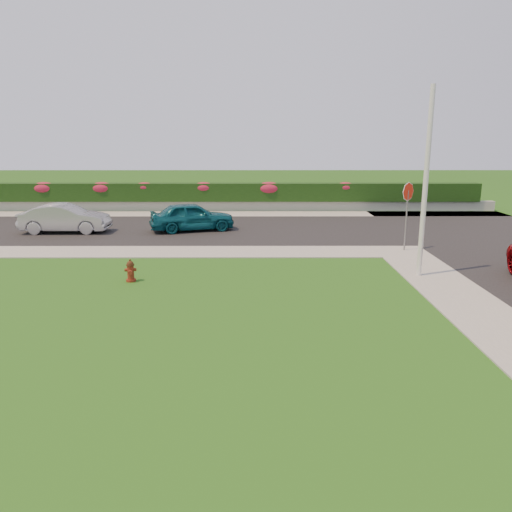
{
  "coord_description": "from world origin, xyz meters",
  "views": [
    {
      "loc": [
        1.17,
        -10.27,
        4.44
      ],
      "look_at": [
        1.21,
        4.59,
        0.9
      ],
      "focal_mm": 35.0,
      "sensor_mm": 36.0,
      "label": 1
    }
  ],
  "objects_px": {
    "sedan_teal": "(192,216)",
    "utility_pole": "(426,184)",
    "fire_hydrant": "(131,271)",
    "stop_sign": "(408,200)",
    "sedan_silver": "(65,218)"
  },
  "relations": [
    {
      "from": "sedan_teal",
      "to": "utility_pole",
      "type": "xyz_separation_m",
      "value": [
        8.39,
        -8.1,
        2.28
      ]
    },
    {
      "from": "fire_hydrant",
      "to": "stop_sign",
      "type": "relative_size",
      "value": 0.26
    },
    {
      "from": "fire_hydrant",
      "to": "sedan_teal",
      "type": "relative_size",
      "value": 0.18
    },
    {
      "from": "utility_pole",
      "to": "stop_sign",
      "type": "height_order",
      "value": "utility_pole"
    },
    {
      "from": "sedan_teal",
      "to": "utility_pole",
      "type": "bearing_deg",
      "value": -150.6
    },
    {
      "from": "utility_pole",
      "to": "stop_sign",
      "type": "distance_m",
      "value": 3.92
    },
    {
      "from": "sedan_teal",
      "to": "stop_sign",
      "type": "height_order",
      "value": "stop_sign"
    },
    {
      "from": "fire_hydrant",
      "to": "sedan_teal",
      "type": "distance_m",
      "value": 8.71
    },
    {
      "from": "utility_pole",
      "to": "sedan_teal",
      "type": "bearing_deg",
      "value": 136.02
    },
    {
      "from": "sedan_teal",
      "to": "sedan_silver",
      "type": "distance_m",
      "value": 5.96
    },
    {
      "from": "fire_hydrant",
      "to": "sedan_silver",
      "type": "bearing_deg",
      "value": 112.91
    },
    {
      "from": "sedan_teal",
      "to": "stop_sign",
      "type": "relative_size",
      "value": 1.46
    },
    {
      "from": "sedan_teal",
      "to": "fire_hydrant",
      "type": "bearing_deg",
      "value": 157.48
    },
    {
      "from": "fire_hydrant",
      "to": "sedan_silver",
      "type": "height_order",
      "value": "sedan_silver"
    },
    {
      "from": "fire_hydrant",
      "to": "sedan_teal",
      "type": "bearing_deg",
      "value": 75.31
    }
  ]
}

